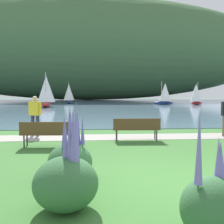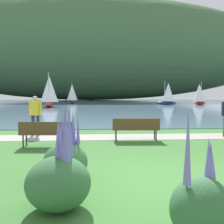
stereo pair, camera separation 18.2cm
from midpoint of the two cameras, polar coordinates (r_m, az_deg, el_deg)
name	(u,v)px [view 1 (the left image)]	position (r m, az deg, el deg)	size (l,w,h in m)	color
ground_plane	(169,181)	(5.67, 11.54, -14.70)	(200.00, 200.00, 0.00)	#3D7533
bay_water	(101,102)	(52.99, -2.43, 2.13)	(180.00, 80.00, 0.04)	#6B8EA8
distant_hillside	(87,49)	(73.97, -5.61, 13.56)	(108.06, 28.00, 27.98)	#42663D
shoreline_path	(131,137)	(10.93, 3.75, -5.47)	(60.00, 1.50, 0.01)	#A39E93
park_bench_near_camera	(137,127)	(10.01, 4.89, -3.37)	(1.82, 0.54, 0.88)	brown
park_bench_further_along	(47,132)	(9.07, -14.56, -4.26)	(1.82, 0.57, 0.88)	brown
person_at_shoreline	(35,113)	(11.67, -16.98, -0.22)	(0.58, 0.33, 1.71)	#282D47
echium_bush_closest_to_camera	(66,180)	(4.24, -11.26, -14.52)	(1.02, 1.02, 1.70)	#386B3D
echium_bush_beside_closest	(212,207)	(3.56, 19.75, -19.04)	(0.79, 0.79, 1.65)	#386B3D
echium_bush_mid_cluster	(70,160)	(5.54, -10.12, -10.42)	(0.92, 0.92, 1.61)	#386B3D
sailboat_nearest_to_shore	(196,94)	(43.33, 17.85, 3.78)	(2.99, 2.76, 3.62)	#B22323
sailboat_mid_bay	(165,94)	(42.52, 11.40, 4.00)	(3.34, 2.38, 3.78)	navy
sailboat_toward_hillside	(46,91)	(35.29, -14.38, 4.50)	(2.44, 3.90, 4.50)	#B22323
sailboat_far_off	(69,93)	(47.30, -9.55, 4.05)	(2.26, 3.37, 3.82)	navy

